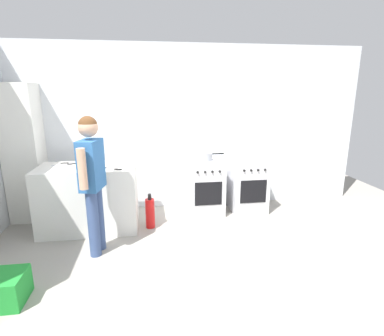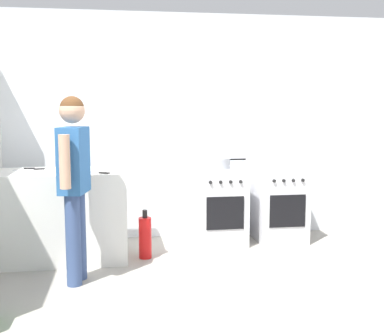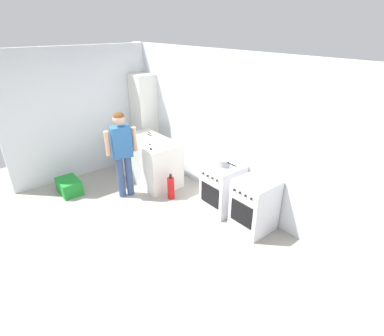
# 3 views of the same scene
# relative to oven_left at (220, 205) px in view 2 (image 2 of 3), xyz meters

# --- Properties ---
(ground_plane) EXTENTS (8.00, 8.00, 0.00)m
(ground_plane) POSITION_rel_oven_left_xyz_m (-0.35, -1.58, -0.43)
(ground_plane) COLOR gray
(back_wall) EXTENTS (6.00, 0.10, 2.60)m
(back_wall) POSITION_rel_oven_left_xyz_m (-0.35, 0.37, 0.87)
(back_wall) COLOR silver
(back_wall) RESTS_ON ground
(counter_unit) EXTENTS (1.30, 0.70, 0.90)m
(counter_unit) POSITION_rel_oven_left_xyz_m (-1.70, -0.38, 0.02)
(counter_unit) COLOR silver
(counter_unit) RESTS_ON ground
(oven_left) EXTENTS (0.55, 0.62, 0.85)m
(oven_left) POSITION_rel_oven_left_xyz_m (0.00, 0.00, 0.00)
(oven_left) COLOR silver
(oven_left) RESTS_ON ground
(oven_right) EXTENTS (0.54, 0.62, 0.85)m
(oven_right) POSITION_rel_oven_left_xyz_m (0.70, -0.00, -0.00)
(oven_right) COLOR silver
(oven_right) RESTS_ON ground
(pot) EXTENTS (0.38, 0.20, 0.12)m
(pot) POSITION_rel_oven_left_xyz_m (0.01, -0.03, 0.48)
(pot) COLOR gray
(pot) RESTS_ON oven_left
(knife_paring) EXTENTS (0.21, 0.03, 0.01)m
(knife_paring) POSITION_rel_oven_left_xyz_m (-2.00, -0.16, 0.48)
(knife_paring) COLOR silver
(knife_paring) RESTS_ON counter_unit
(knife_bread) EXTENTS (0.33, 0.17, 0.01)m
(knife_bread) POSITION_rel_oven_left_xyz_m (-1.36, -0.57, 0.48)
(knife_bread) COLOR silver
(knife_bread) RESTS_ON counter_unit
(knife_chef) EXTENTS (0.31, 0.11, 0.01)m
(knife_chef) POSITION_rel_oven_left_xyz_m (-2.01, -0.25, 0.48)
(knife_chef) COLOR silver
(knife_chef) RESTS_ON counter_unit
(knife_carving) EXTENTS (0.33, 0.09, 0.01)m
(knife_carving) POSITION_rel_oven_left_xyz_m (-1.37, -0.50, 0.48)
(knife_carving) COLOR silver
(knife_carving) RESTS_ON counter_unit
(person) EXTENTS (0.26, 0.56, 1.63)m
(person) POSITION_rel_oven_left_xyz_m (-1.50, -1.07, 0.54)
(person) COLOR #384C7A
(person) RESTS_ON ground
(fire_extinguisher) EXTENTS (0.13, 0.13, 0.50)m
(fire_extinguisher) POSITION_rel_oven_left_xyz_m (-0.87, -0.48, -0.21)
(fire_extinguisher) COLOR red
(fire_extinguisher) RESTS_ON ground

